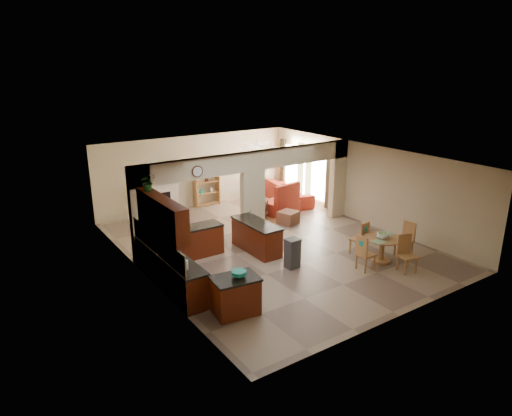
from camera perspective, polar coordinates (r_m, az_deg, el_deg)
floor at (r=14.25m, az=1.82°, el=-4.67°), size 10.00×10.00×0.00m
ceiling at (r=13.43m, az=1.94°, el=6.44°), size 10.00×10.00×0.00m
wall_back at (r=17.93m, az=-7.51°, el=4.59°), size 8.00×0.00×8.00m
wall_front at (r=10.39m, az=18.27°, el=-6.01°), size 8.00×0.00×8.00m
wall_left at (r=12.00m, az=-13.84°, el=-2.41°), size 0.00×10.00×10.00m
wall_right at (r=16.36m, az=13.35°, el=2.98°), size 0.00×10.00×10.00m
partition_left_pier at (r=12.99m, az=-14.16°, el=-0.89°), size 0.60×0.25×2.80m
partition_center_pier at (r=14.65m, az=-0.42°, el=0.55°), size 0.80×0.25×2.20m
partition_right_pier at (r=16.82m, az=10.17°, el=3.59°), size 0.60×0.25×2.80m
partition_header at (r=14.30m, az=-0.43°, el=5.91°), size 8.00×0.25×0.60m
kitchen_counter at (r=12.38m, az=-9.90°, el=-6.18°), size 2.52×3.29×1.48m
upper_cabinets at (r=11.18m, az=-11.73°, el=-0.93°), size 0.35×2.40×0.90m
peninsula at (r=13.67m, az=0.07°, el=-3.59°), size 0.70×1.85×0.91m
wall_clock at (r=13.21m, az=-7.34°, el=4.55°), size 0.34×0.03×0.34m
rug at (r=16.50m, az=0.96°, el=-1.47°), size 1.60×1.30×0.01m
fireplace at (r=17.35m, az=-11.88°, el=1.23°), size 1.60×0.35×1.20m
shelving_unit at (r=18.05m, az=-6.20°, el=3.09°), size 1.00×0.32×1.80m
window_a at (r=17.97m, az=7.90°, el=3.95°), size 0.02×0.90×1.90m
window_b at (r=19.23m, az=4.54°, el=4.97°), size 0.02×0.90×1.90m
glazed_door at (r=18.63m, az=6.15°, el=4.03°), size 0.02×0.70×2.10m
drape_a_left at (r=17.51m, az=9.10°, el=3.53°), size 0.10×0.28×2.30m
drape_a_right at (r=18.38m, az=6.57°, el=4.31°), size 0.10×0.28×2.30m
drape_b_left at (r=18.75m, az=5.58°, el=4.61°), size 0.10×0.28×2.30m
drape_b_right at (r=19.67m, az=3.36°, el=5.28°), size 0.10×0.28×2.30m
ceiling_fan at (r=16.74m, az=0.08°, el=7.86°), size 1.00×1.00×0.10m
kitchen_island at (r=10.41m, az=-2.57°, el=-10.85°), size 1.11×0.86×0.89m
teal_bowl at (r=10.17m, az=-2.15°, el=-8.27°), size 0.33×0.33×0.16m
trash_can at (r=12.65m, az=4.56°, el=-5.80°), size 0.38×0.33×0.78m
dining_table at (r=13.42m, az=15.47°, el=-4.53°), size 1.07×1.07×0.73m
fruit_bowl at (r=13.23m, az=15.55°, el=-3.35°), size 0.33×0.33×0.18m
sofa at (r=18.60m, az=3.92°, el=1.99°), size 2.86×1.55×0.79m
chaise at (r=17.16m, az=3.04°, el=0.11°), size 1.37×1.19×0.49m
armchair at (r=16.52m, az=-0.17°, el=-0.15°), size 1.07×1.08×0.71m
ottoman at (r=16.11m, az=4.05°, el=-1.18°), size 0.76×0.76×0.44m
plant at (r=11.68m, az=-13.38°, el=3.17°), size 0.42×0.37×0.43m
chair_north at (r=13.73m, az=13.04°, el=-3.53°), size 0.50×0.50×1.02m
chair_east at (r=14.04m, az=18.28°, el=-3.52°), size 0.44×0.44×1.02m
chair_south at (r=13.02m, az=18.23°, el=-5.19°), size 0.51×0.51×1.02m
chair_west at (r=12.71m, az=13.34°, el=-5.32°), size 0.44×0.44×1.02m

